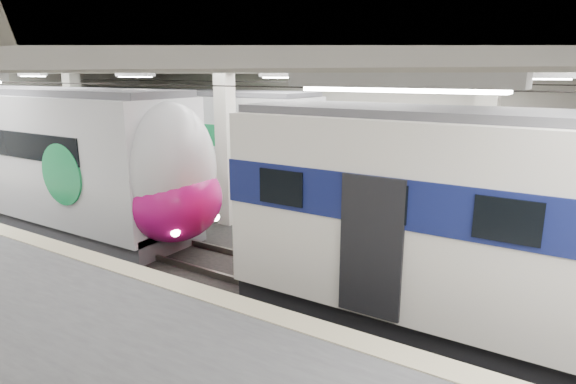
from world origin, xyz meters
The scene contains 3 objects.
station_hall centered at (0.00, -1.74, 3.24)m, with size 36.00×24.00×5.75m.
modern_emu centered at (-7.64, 0.00, 2.23)m, with size 14.11×2.91×4.54m.
far_train centered at (-8.00, 5.50, 2.25)m, with size 13.71×3.39×4.36m.
Camera 1 is at (7.15, -9.26, 4.99)m, focal length 30.00 mm.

